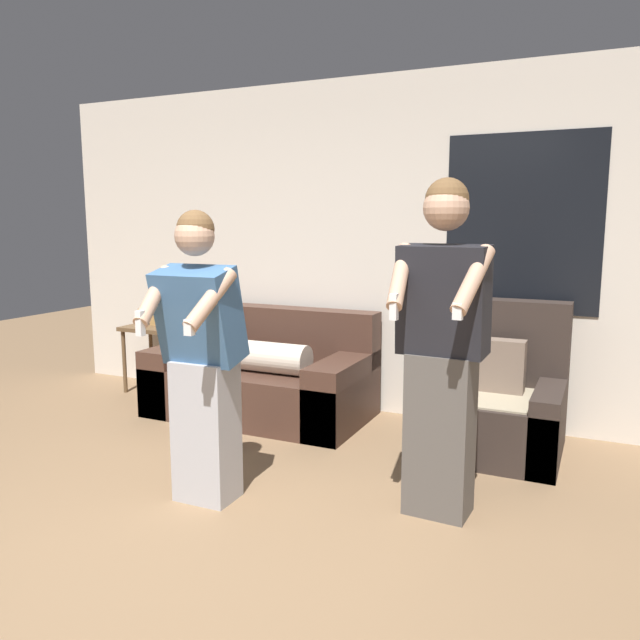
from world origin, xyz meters
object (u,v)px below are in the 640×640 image
person_left (201,359)px  person_right (442,348)px  armchair (496,404)px  side_table (157,335)px  couch (263,379)px

person_left → person_right: (1.24, 0.40, 0.09)m
armchair → side_table: size_ratio=1.33×
armchair → person_right: size_ratio=0.57×
armchair → person_right: bearing=-96.1°
couch → person_right: 2.18m
armchair → person_left: size_ratio=0.62×
couch → person_left: (0.51, -1.54, 0.52)m
armchair → side_table: (-3.12, 0.23, 0.21)m
side_table → person_right: person_right is taller
person_right → person_left: bearing=-162.2°
armchair → side_table: 3.13m
armchair → person_right: (-0.12, -1.12, 0.59)m
person_left → side_table: bearing=135.1°
side_table → person_left: person_left is taller
person_left → person_right: 1.31m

